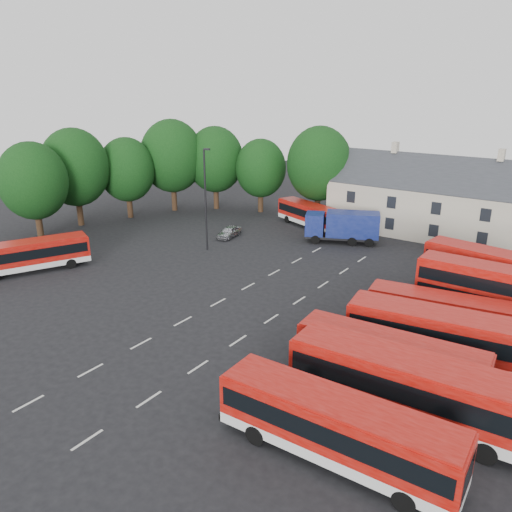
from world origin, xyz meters
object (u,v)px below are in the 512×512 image
at_px(bus_row_a, 336,425).
at_px(lamppost, 206,197).
at_px(bus_dd_south, 493,291).
at_px(silver_car, 229,232).
at_px(box_truck, 343,225).
at_px(bus_west, 30,253).

height_order(bus_row_a, lamppost, lamppost).
bearing_deg(bus_dd_south, lamppost, 178.11).
distance_m(silver_car, lamppost, 6.87).
bearing_deg(bus_row_a, silver_car, 134.48).
xyz_separation_m(bus_dd_south, box_truck, (-17.00, 11.27, -0.51)).
xyz_separation_m(bus_dd_south, silver_car, (-28.13, 5.71, -1.78)).
distance_m(bus_west, silver_car, 20.49).
bearing_deg(box_truck, bus_dd_south, -57.76).
bearing_deg(bus_west, bus_dd_south, -46.33).
distance_m(bus_dd_south, silver_car, 28.76).
xyz_separation_m(bus_dd_south, lamppost, (-27.28, 0.96, 3.11)).
bearing_deg(bus_row_a, box_truck, 113.90).
distance_m(bus_row_a, bus_dd_south, 19.09).
xyz_separation_m(bus_west, lamppost, (8.97, 14.04, 3.79)).
xyz_separation_m(bus_row_a, silver_car, (-25.43, 24.60, -1.27)).
bearing_deg(box_truck, bus_row_a, -88.84).
height_order(box_truck, silver_car, box_truck).
relative_size(bus_dd_south, box_truck, 1.28).
distance_m(box_truck, silver_car, 12.51).
height_order(bus_west, box_truck, box_truck).
bearing_deg(silver_car, bus_dd_south, -19.12).
bearing_deg(silver_car, lamppost, -87.48).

